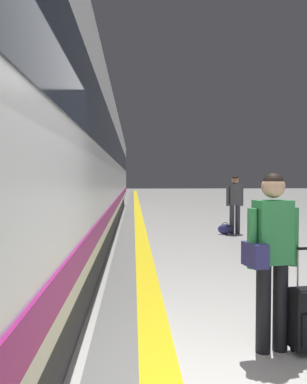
% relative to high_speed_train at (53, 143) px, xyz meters
% --- Properties ---
extents(safety_line_strip, '(0.36, 80.00, 0.01)m').
position_rel_high_speed_train_xyz_m(safety_line_strip, '(2.13, 3.05, -2.50)').
color(safety_line_strip, yellow).
rests_on(safety_line_strip, ground).
extents(tactile_edge_band, '(0.64, 80.00, 0.01)m').
position_rel_high_speed_train_xyz_m(tactile_edge_band, '(1.79, 3.05, -2.50)').
color(tactile_edge_band, slate).
rests_on(tactile_edge_band, ground).
extents(high_speed_train, '(2.94, 32.94, 4.97)m').
position_rel_high_speed_train_xyz_m(high_speed_train, '(0.00, 0.00, 0.00)').
color(high_speed_train, '#38383D').
rests_on(high_speed_train, ground).
extents(traveller_foreground, '(0.56, 0.36, 1.72)m').
position_rel_high_speed_train_xyz_m(traveller_foreground, '(3.23, -5.74, -1.51)').
color(traveller_foreground, black).
rests_on(traveller_foreground, ground).
extents(passenger_near, '(0.54, 0.26, 1.75)m').
position_rel_high_speed_train_xyz_m(passenger_near, '(4.97, 2.22, -1.49)').
color(passenger_near, '#383842').
rests_on(passenger_near, ground).
extents(duffel_bag_near, '(0.44, 0.26, 0.36)m').
position_rel_high_speed_train_xyz_m(duffel_bag_near, '(4.65, 2.10, -2.35)').
color(duffel_bag_near, navy).
rests_on(duffel_bag_near, ground).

